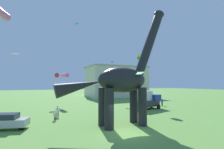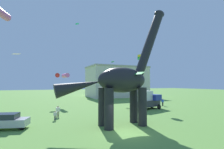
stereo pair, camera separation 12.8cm
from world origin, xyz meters
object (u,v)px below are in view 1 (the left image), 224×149
kite_drifting (140,57)px  dinosaur_sculpture (122,80)px  parked_box_truck (145,100)px  person_photographer (58,110)px  kite_far_left (77,24)px  person_near_flyer (162,101)px  kite_high_right (112,62)px  kite_mid_left (15,54)px  person_strolling_adult (55,115)px  kite_high_left (140,73)px  parked_sedan_left (5,121)px  kite_mid_center (63,75)px

kite_drifting → dinosaur_sculpture: bearing=-130.4°
parked_box_truck → kite_drifting: kite_drifting is taller
person_photographer → kite_far_left: bearing=-148.7°
person_near_flyer → person_photographer: size_ratio=0.99×
person_photographer → kite_high_right: bearing=-147.5°
kite_mid_left → person_near_flyer: bearing=-22.8°
dinosaur_sculpture → person_near_flyer: dinosaur_sculpture is taller
kite_drifting → person_strolling_adult: bearing=-159.9°
kite_far_left → kite_high_left: bearing=-71.4°
dinosaur_sculpture → kite_mid_left: 26.33m
person_near_flyer → kite_high_right: (-5.69, 12.02, 9.13)m
parked_sedan_left → person_photographer: (5.47, 4.34, 0.11)m
person_photographer → parked_box_truck: bearing=171.9°
person_photographer → kite_drifting: size_ratio=1.54×
parked_box_truck → person_photographer: size_ratio=3.95×
parked_box_truck → person_near_flyer: (5.55, 2.04, -0.74)m
parked_sedan_left → kite_high_left: size_ratio=3.52×
kite_mid_center → kite_far_left: bearing=-86.1°
parked_box_truck → person_photographer: parked_box_truck is taller
parked_box_truck → kite_drifting: size_ratio=6.07×
kite_high_right → kite_mid_center: (-12.46, -2.75, -3.84)m
person_photographer → kite_high_left: bearing=115.4°
kite_high_right → kite_mid_left: size_ratio=0.60×
kite_far_left → kite_high_left: (4.05, -12.03, -8.63)m
kite_high_left → kite_drifting: size_ratio=1.31×
person_strolling_adult → kite_high_right: 25.07m
dinosaur_sculpture → parked_sedan_left: 12.40m
kite_mid_center → kite_drifting: kite_drifting is taller
parked_sedan_left → kite_mid_left: bearing=108.9°
parked_sedan_left → person_photographer: 6.99m
parked_sedan_left → parked_box_truck: size_ratio=0.76×
person_strolling_adult → person_photographer: person_photographer is taller
parked_sedan_left → person_photographer: parked_sedan_left is taller
kite_mid_left → person_strolling_adult: bearing=-70.2°
parked_sedan_left → person_strolling_adult: 5.52m
dinosaur_sculpture → parked_sedan_left: dinosaur_sculpture is taller
parked_sedan_left → person_strolling_adult: size_ratio=3.96×
person_photographer → person_near_flyer: bearing=176.1°
person_near_flyer → kite_far_left: kite_far_left is taller
kite_high_right → kite_mid_left: 21.56m
kite_mid_left → kite_far_left: bearing=-50.5°
person_strolling_adult → kite_far_left: size_ratio=1.51×
person_photographer → kite_high_left: kite_high_left is taller
person_photographer → parked_sedan_left: bearing=24.9°
kite_high_left → dinosaur_sculpture: bearing=138.2°
parked_sedan_left → person_near_flyer: 27.25m
kite_drifting → person_photographer: bearing=-165.5°
person_near_flyer → person_photographer: bearing=-119.7°
kite_mid_left → kite_high_left: (13.79, -23.85, -4.88)m
kite_high_left → kite_drifting: kite_drifting is taller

